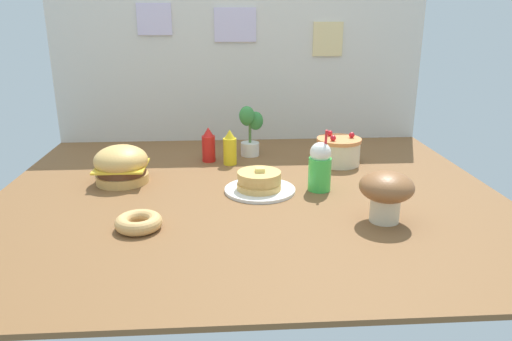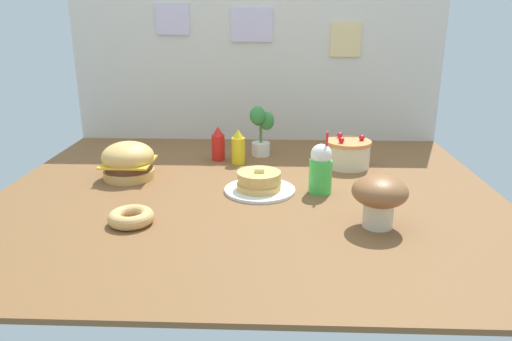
% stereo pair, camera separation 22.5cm
% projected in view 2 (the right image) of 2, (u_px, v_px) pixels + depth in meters
% --- Properties ---
extents(ground_plane, '(2.35, 2.04, 0.02)m').
position_uv_depth(ground_plane, '(248.00, 194.00, 2.28)').
color(ground_plane, brown).
extents(back_wall, '(2.35, 0.04, 1.00)m').
position_uv_depth(back_wall, '(256.00, 63.00, 3.08)').
color(back_wall, beige).
rests_on(back_wall, ground_plane).
extents(burger, '(0.26, 0.26, 0.19)m').
position_uv_depth(burger, '(128.00, 161.00, 2.44)').
color(burger, '#DBA859').
rests_on(burger, ground_plane).
extents(pancake_stack, '(0.34, 0.34, 0.12)m').
position_uv_depth(pancake_stack, '(259.00, 183.00, 2.26)').
color(pancake_stack, white).
rests_on(pancake_stack, ground_plane).
extents(layer_cake, '(0.25, 0.25, 0.18)m').
position_uv_depth(layer_cake, '(348.00, 153.00, 2.63)').
color(layer_cake, beige).
rests_on(layer_cake, ground_plane).
extents(ketchup_bottle, '(0.07, 0.07, 0.20)m').
position_uv_depth(ketchup_bottle, '(218.00, 144.00, 2.75)').
color(ketchup_bottle, red).
rests_on(ketchup_bottle, ground_plane).
extents(mustard_bottle, '(0.07, 0.07, 0.20)m').
position_uv_depth(mustard_bottle, '(238.00, 148.00, 2.68)').
color(mustard_bottle, yellow).
rests_on(mustard_bottle, ground_plane).
extents(cream_soda_cup, '(0.11, 0.11, 0.30)m').
position_uv_depth(cream_soda_cup, '(321.00, 169.00, 2.23)').
color(cream_soda_cup, green).
rests_on(cream_soda_cup, ground_plane).
extents(donut_pink_glaze, '(0.18, 0.18, 0.06)m').
position_uv_depth(donut_pink_glaze, '(131.00, 217.00, 1.92)').
color(donut_pink_glaze, tan).
rests_on(donut_pink_glaze, ground_plane).
extents(potted_plant, '(0.14, 0.12, 0.30)m').
position_uv_depth(potted_plant, '(261.00, 129.00, 2.82)').
color(potted_plant, white).
rests_on(potted_plant, ground_plane).
extents(mushroom_stool, '(0.22, 0.22, 0.21)m').
position_uv_depth(mushroom_stool, '(380.00, 196.00, 1.86)').
color(mushroom_stool, beige).
rests_on(mushroom_stool, ground_plane).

